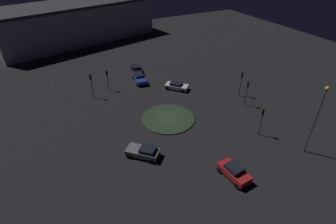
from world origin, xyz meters
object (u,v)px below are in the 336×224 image
(car_red, at_px, (234,171))
(car_grey, at_px, (144,152))
(car_black, at_px, (137,69))
(car_blue, at_px, (139,78))
(streetlamp_northeast, at_px, (318,114))
(store_building, at_px, (76,22))
(traffic_light_northeast, at_px, (262,117))
(traffic_light_north_near, at_px, (241,79))
(traffic_light_north, at_px, (247,89))
(traffic_light_west, at_px, (107,76))
(car_white, at_px, (177,86))
(traffic_light_southwest, at_px, (91,81))

(car_red, distance_m, car_grey, 11.12)
(car_black, bearing_deg, car_blue, -2.30)
(streetlamp_northeast, bearing_deg, car_red, -93.85)
(car_red, height_order, store_building, store_building)
(traffic_light_northeast, bearing_deg, traffic_light_north_near, -71.92)
(traffic_light_north, xyz_separation_m, traffic_light_northeast, (7.02, -3.56, 0.01))
(car_black, distance_m, traffic_light_west, 9.25)
(car_white, height_order, traffic_light_southwest, traffic_light_southwest)
(car_grey, bearing_deg, streetlamp_northeast, -159.81)
(car_grey, height_order, traffic_light_north_near, traffic_light_north_near)
(car_black, distance_m, traffic_light_north, 23.30)
(car_red, distance_m, traffic_light_north, 16.68)
(car_black, bearing_deg, traffic_light_north_near, 47.21)
(car_blue, distance_m, car_black, 4.60)
(car_red, distance_m, streetlamp_northeast, 12.01)
(streetlamp_northeast, xyz_separation_m, store_building, (-59.79, -16.46, -0.97))
(traffic_light_southwest, bearing_deg, streetlamp_northeast, 2.48)
(traffic_light_northeast, xyz_separation_m, traffic_light_north_near, (-9.95, 4.87, 0.11))
(car_blue, relative_size, car_white, 1.10)
(car_blue, xyz_separation_m, car_grey, (19.82, -7.46, 0.01))
(car_red, height_order, traffic_light_southwest, traffic_light_southwest)
(traffic_light_northeast, relative_size, streetlamp_northeast, 0.45)
(traffic_light_west, relative_size, streetlamp_northeast, 0.40)
(streetlamp_northeast, bearing_deg, traffic_light_north_near, 172.24)
(traffic_light_north_near, relative_size, store_building, 0.10)
(traffic_light_north, xyz_separation_m, traffic_light_north_near, (-2.93, 1.31, 0.13))
(car_blue, xyz_separation_m, traffic_light_north_near, (13.09, 13.39, 2.37))
(traffic_light_southwest, height_order, traffic_light_northeast, traffic_light_southwest)
(traffic_light_north, relative_size, traffic_light_northeast, 1.00)
(traffic_light_north, distance_m, traffic_light_southwest, 25.57)
(car_red, xyz_separation_m, traffic_light_north, (-11.69, 11.69, 2.20))
(traffic_light_north, relative_size, traffic_light_west, 1.11)
(car_black, distance_m, traffic_light_north_near, 21.51)
(car_grey, height_order, traffic_light_north, traffic_light_north)
(car_black, relative_size, streetlamp_northeast, 0.48)
(car_red, relative_size, car_blue, 0.87)
(car_black, height_order, traffic_light_northeast, traffic_light_northeast)
(car_grey, height_order, traffic_light_southwest, traffic_light_southwest)
(traffic_light_west, distance_m, traffic_light_northeast, 26.80)
(traffic_light_southwest, relative_size, streetlamp_northeast, 0.46)
(car_black, xyz_separation_m, traffic_light_southwest, (6.54, -10.54, 2.37))
(traffic_light_north, bearing_deg, traffic_light_north_near, -104.68)
(car_red, height_order, car_grey, car_red)
(traffic_light_north, bearing_deg, traffic_light_southwest, -23.48)
(traffic_light_west, bearing_deg, car_red, -8.14)
(car_black, xyz_separation_m, traffic_light_north_near, (17.54, 12.22, 2.43))
(streetlamp_northeast, relative_size, store_building, 0.22)
(car_white, relative_size, store_building, 0.10)
(traffic_light_north, bearing_deg, traffic_light_west, -30.40)
(car_grey, relative_size, traffic_light_northeast, 1.00)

